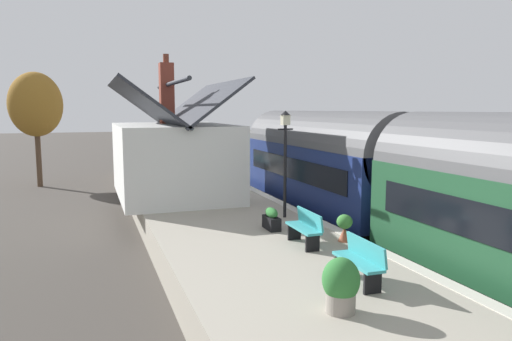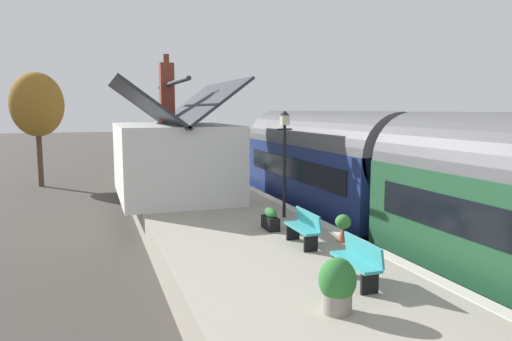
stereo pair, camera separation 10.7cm
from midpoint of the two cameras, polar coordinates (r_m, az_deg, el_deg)
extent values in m
plane|color=#423D38|center=(20.04, 3.87, -5.34)|extent=(160.00, 160.00, 0.00)
cube|color=#A39B8C|center=(18.83, -6.28, -4.71)|extent=(32.00, 5.21, 0.95)
cube|color=beige|center=(19.42, 0.69, -2.85)|extent=(32.00, 0.36, 0.02)
cube|color=gray|center=(20.71, 8.01, -4.78)|extent=(52.00, 0.08, 0.14)
cube|color=gray|center=(20.09, 4.34, -5.10)|extent=(52.00, 0.08, 0.14)
cube|color=black|center=(19.37, 7.63, -4.77)|extent=(9.35, 2.29, 0.70)
cube|color=navy|center=(19.11, 7.71, -0.37)|extent=(10.16, 2.70, 2.30)
cylinder|color=#515154|center=(18.99, 7.77, 3.07)|extent=(10.16, 2.65, 2.65)
cube|color=black|center=(18.49, 3.95, 0.32)|extent=(8.63, 0.03, 0.80)
cylinder|color=black|center=(22.07, 4.03, -3.24)|extent=(0.70, 2.16, 0.70)
cylinder|color=black|center=(16.78, 12.40, -6.77)|extent=(0.70, 2.16, 0.70)
cube|color=black|center=(23.69, 2.09, 2.15)|extent=(0.04, 2.16, 0.90)
cylinder|color=#F2EDCC|center=(23.81, 2.06, -0.19)|extent=(0.06, 0.24, 0.24)
cube|color=red|center=(23.91, 2.02, -1.26)|extent=(0.16, 2.56, 0.24)
cylinder|color=black|center=(13.35, 22.73, -10.85)|extent=(0.70, 2.16, 0.70)
cube|color=white|center=(19.32, -9.99, 1.23)|extent=(6.39, 4.29, 2.85)
cube|color=#2D3038|center=(19.42, -6.99, 7.88)|extent=(6.89, 2.41, 1.83)
cube|color=#2D3038|center=(19.07, -13.35, 7.75)|extent=(6.89, 2.41, 1.83)
cylinder|color=#2D3038|center=(19.24, -10.20, 10.21)|extent=(6.89, 0.16, 0.16)
cube|color=brown|center=(20.49, -10.76, 9.03)|extent=(0.56, 0.56, 2.49)
cylinder|color=brown|center=(20.58, -10.86, 13.00)|extent=(0.24, 0.24, 0.36)
cube|color=teal|center=(20.99, -4.68, 0.77)|extent=(0.90, 0.06, 2.10)
cube|color=teal|center=(19.58, -3.65, 2.22)|extent=(0.80, 0.05, 1.10)
cube|color=teal|center=(22.28, -5.62, 2.82)|extent=(0.80, 0.05, 1.10)
cube|color=teal|center=(12.22, 5.40, -6.86)|extent=(1.41, 0.42, 0.06)
cube|color=teal|center=(12.24, 6.19, -5.74)|extent=(1.40, 0.12, 0.40)
cube|color=black|center=(11.79, 6.51, -8.56)|extent=(0.06, 0.36, 0.44)
cube|color=black|center=(12.77, 4.36, -7.29)|extent=(0.06, 0.36, 0.44)
cube|color=teal|center=(26.57, -8.39, 0.79)|extent=(1.41, 0.45, 0.06)
cube|color=teal|center=(26.59, -8.02, 1.30)|extent=(1.40, 0.16, 0.40)
cube|color=black|center=(26.06, -8.10, 0.16)|extent=(0.07, 0.36, 0.44)
cube|color=black|center=(27.14, -8.65, 0.43)|extent=(0.07, 0.36, 0.44)
cube|color=teal|center=(9.79, 11.72, -10.60)|extent=(1.41, 0.43, 0.06)
cube|color=teal|center=(9.81, 12.68, -9.18)|extent=(1.40, 0.14, 0.40)
cube|color=black|center=(9.41, 13.42, -12.87)|extent=(0.07, 0.36, 0.44)
cube|color=black|center=(10.32, 10.11, -10.95)|extent=(0.07, 0.36, 0.44)
cube|color=teal|center=(28.96, -9.35, 1.30)|extent=(1.41, 0.44, 0.06)
cube|color=teal|center=(28.97, -9.00, 1.77)|extent=(1.40, 0.14, 0.40)
cube|color=black|center=(28.44, -9.17, 0.73)|extent=(0.07, 0.36, 0.44)
cube|color=black|center=(29.54, -9.50, 0.97)|extent=(0.07, 0.36, 0.44)
cube|color=black|center=(13.83, 1.64, -6.28)|extent=(0.74, 0.32, 0.37)
ellipsoid|color=#2D7233|center=(13.76, 1.65, -5.06)|extent=(0.66, 0.29, 0.29)
cylinder|color=gray|center=(8.54, 9.69, -15.24)|extent=(0.51, 0.51, 0.35)
ellipsoid|color=#2D7233|center=(8.40, 9.75, -12.72)|extent=(0.65, 0.65, 0.76)
cone|color=#9E5138|center=(12.80, 10.26, -7.49)|extent=(0.33, 0.33, 0.38)
cylinder|color=#9E5138|center=(12.84, 10.24, -8.18)|extent=(0.18, 0.18, 0.06)
ellipsoid|color=#3D8438|center=(12.72, 10.29, -6.03)|extent=(0.42, 0.42, 0.38)
cube|color=gray|center=(28.18, -12.56, 0.44)|extent=(1.08, 0.32, 0.29)
ellipsoid|color=#2D7233|center=(28.15, -12.58, 0.97)|extent=(0.97, 0.29, 0.29)
cube|color=black|center=(25.44, -10.61, -0.17)|extent=(0.82, 0.32, 0.35)
ellipsoid|color=#4C8C2D|center=(25.40, -10.63, 0.49)|extent=(0.74, 0.29, 0.29)
cylinder|color=black|center=(15.15, 3.28, -0.10)|extent=(0.10, 0.10, 2.97)
cylinder|color=black|center=(15.04, 3.32, 4.95)|extent=(0.05, 0.50, 0.05)
cube|color=beige|center=(15.03, 3.33, 6.05)|extent=(0.24, 0.24, 0.32)
cone|color=black|center=(15.03, 3.34, 6.89)|extent=(0.32, 0.32, 0.14)
cylinder|color=#4C3828|center=(29.78, -24.62, 1.48)|extent=(0.30, 0.30, 3.40)
ellipsoid|color=olive|center=(29.66, -24.93, 7.18)|extent=(2.81, 2.90, 3.60)
camera|label=1|loc=(0.05, -90.16, -0.02)|focal=33.50mm
camera|label=2|loc=(0.05, 89.84, 0.02)|focal=33.50mm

